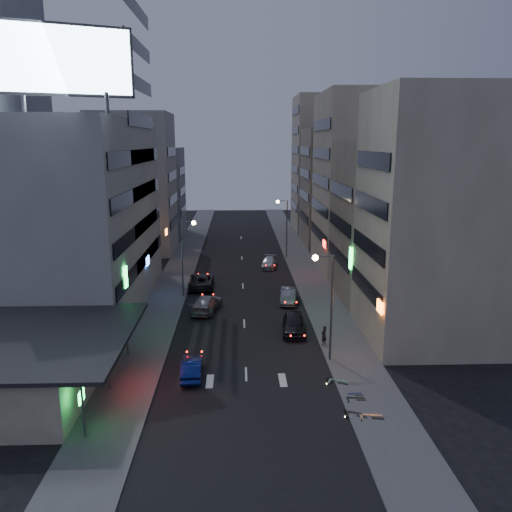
{
  "coord_description": "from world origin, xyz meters",
  "views": [
    {
      "loc": [
        -0.47,
        -28.38,
        16.0
      ],
      "look_at": [
        1.1,
        15.04,
        6.01
      ],
      "focal_mm": 35.0,
      "sensor_mm": 36.0,
      "label": 1
    }
  ],
  "objects_px": {
    "parked_car_right_near": "(294,324)",
    "road_car_blue": "(192,368)",
    "parked_car_right_far": "(269,262)",
    "scooter_silver_a": "(383,406)",
    "scooter_silver_b": "(350,374)",
    "road_car_silver": "(206,304)",
    "scooter_black_b": "(365,389)",
    "parked_car_right_mid": "(288,296)",
    "person": "(324,335)",
    "parked_car_left": "(201,281)",
    "scooter_black_a": "(368,406)",
    "scooter_blue": "(362,386)"
  },
  "relations": [
    {
      "from": "parked_car_right_near",
      "to": "road_car_blue",
      "type": "bearing_deg",
      "value": -130.42
    },
    {
      "from": "parked_car_right_far",
      "to": "scooter_silver_a",
      "type": "bearing_deg",
      "value": -75.16
    },
    {
      "from": "scooter_silver_b",
      "to": "road_car_silver",
      "type": "bearing_deg",
      "value": 58.67
    },
    {
      "from": "road_car_silver",
      "to": "scooter_silver_a",
      "type": "xyz_separation_m",
      "value": [
        11.65,
        -19.38,
        -0.04
      ]
    },
    {
      "from": "scooter_black_b",
      "to": "parked_car_right_mid",
      "type": "bearing_deg",
      "value": 11.29
    },
    {
      "from": "scooter_silver_a",
      "to": "road_car_blue",
      "type": "bearing_deg",
      "value": 72.09
    },
    {
      "from": "person",
      "to": "scooter_black_b",
      "type": "bearing_deg",
      "value": 53.13
    },
    {
      "from": "road_car_blue",
      "to": "parked_car_left",
      "type": "bearing_deg",
      "value": -89.94
    },
    {
      "from": "parked_car_right_near",
      "to": "scooter_silver_b",
      "type": "bearing_deg",
      "value": -68.78
    },
    {
      "from": "parked_car_right_near",
      "to": "parked_car_right_mid",
      "type": "relative_size",
      "value": 1.09
    },
    {
      "from": "parked_car_right_mid",
      "to": "scooter_silver_a",
      "type": "distance_m",
      "value": 22.05
    },
    {
      "from": "parked_car_right_near",
      "to": "scooter_silver_a",
      "type": "relative_size",
      "value": 2.36
    },
    {
      "from": "parked_car_left",
      "to": "road_car_silver",
      "type": "height_order",
      "value": "parked_car_left"
    },
    {
      "from": "parked_car_right_near",
      "to": "parked_car_left",
      "type": "xyz_separation_m",
      "value": [
        -8.86,
        13.74,
        0.0
      ]
    },
    {
      "from": "parked_car_right_near",
      "to": "person",
      "type": "relative_size",
      "value": 3.0
    },
    {
      "from": "scooter_black_a",
      "to": "scooter_silver_b",
      "type": "relative_size",
      "value": 0.9
    },
    {
      "from": "scooter_black_a",
      "to": "scooter_silver_a",
      "type": "bearing_deg",
      "value": -73.7
    },
    {
      "from": "scooter_silver_b",
      "to": "road_car_blue",
      "type": "bearing_deg",
      "value": 106.26
    },
    {
      "from": "parked_car_right_far",
      "to": "scooter_black_a",
      "type": "distance_m",
      "value": 36.44
    },
    {
      "from": "scooter_black_a",
      "to": "person",
      "type": "bearing_deg",
      "value": 27.63
    },
    {
      "from": "parked_car_right_far",
      "to": "scooter_black_b",
      "type": "distance_m",
      "value": 34.43
    },
    {
      "from": "parked_car_right_far",
      "to": "scooter_silver_b",
      "type": "xyz_separation_m",
      "value": [
        3.46,
        -32.11,
        0.07
      ]
    },
    {
      "from": "parked_car_right_near",
      "to": "scooter_black_a",
      "type": "bearing_deg",
      "value": -72.79
    },
    {
      "from": "parked_car_right_far",
      "to": "road_car_blue",
      "type": "relative_size",
      "value": 1.13
    },
    {
      "from": "scooter_silver_b",
      "to": "parked_car_right_near",
      "type": "bearing_deg",
      "value": 40.14
    },
    {
      "from": "person",
      "to": "scooter_silver_b",
      "type": "relative_size",
      "value": 0.8
    },
    {
      "from": "parked_car_right_near",
      "to": "road_car_silver",
      "type": "height_order",
      "value": "parked_car_right_near"
    },
    {
      "from": "road_car_silver",
      "to": "scooter_black_b",
      "type": "bearing_deg",
      "value": 134.94
    },
    {
      "from": "parked_car_right_far",
      "to": "person",
      "type": "distance_m",
      "value": 25.89
    },
    {
      "from": "person",
      "to": "road_car_blue",
      "type": "bearing_deg",
      "value": -18.71
    },
    {
      "from": "scooter_black_a",
      "to": "parked_car_left",
      "type": "bearing_deg",
      "value": 46.33
    },
    {
      "from": "road_car_blue",
      "to": "scooter_silver_a",
      "type": "xyz_separation_m",
      "value": [
        11.83,
        -5.65,
        0.08
      ]
    },
    {
      "from": "scooter_black_a",
      "to": "scooter_silver_b",
      "type": "xyz_separation_m",
      "value": [
        -0.21,
        4.15,
        0.06
      ]
    },
    {
      "from": "scooter_silver_a",
      "to": "scooter_blue",
      "type": "relative_size",
      "value": 1.26
    },
    {
      "from": "parked_car_left",
      "to": "scooter_silver_b",
      "type": "distance_m",
      "value": 25.84
    },
    {
      "from": "parked_car_right_far",
      "to": "scooter_blue",
      "type": "xyz_separation_m",
      "value": [
        3.94,
        -33.61,
        -0.04
      ]
    },
    {
      "from": "person",
      "to": "parked_car_left",
      "type": "bearing_deg",
      "value": -101.67
    },
    {
      "from": "scooter_black_a",
      "to": "scooter_silver_a",
      "type": "xyz_separation_m",
      "value": [
        0.86,
        -0.1,
        0.07
      ]
    },
    {
      "from": "person",
      "to": "scooter_silver_b",
      "type": "xyz_separation_m",
      "value": [
        0.66,
        -6.37,
        -0.19
      ]
    },
    {
      "from": "parked_car_left",
      "to": "scooter_black_b",
      "type": "distance_m",
      "value": 27.95
    },
    {
      "from": "parked_car_right_far",
      "to": "scooter_silver_b",
      "type": "relative_size",
      "value": 2.28
    },
    {
      "from": "scooter_silver_b",
      "to": "scooter_black_b",
      "type": "bearing_deg",
      "value": -142.08
    },
    {
      "from": "road_car_blue",
      "to": "person",
      "type": "xyz_separation_m",
      "value": [
        10.09,
        4.96,
        0.26
      ]
    },
    {
      "from": "road_car_blue",
      "to": "scooter_blue",
      "type": "relative_size",
      "value": 2.48
    },
    {
      "from": "road_car_silver",
      "to": "scooter_silver_a",
      "type": "relative_size",
      "value": 2.66
    },
    {
      "from": "road_car_silver",
      "to": "parked_car_left",
      "type": "bearing_deg",
      "value": -70.39
    },
    {
      "from": "scooter_silver_a",
      "to": "scooter_black_a",
      "type": "bearing_deg",
      "value": 91.09
    },
    {
      "from": "parked_car_right_near",
      "to": "road_car_silver",
      "type": "bearing_deg",
      "value": 148.31
    },
    {
      "from": "parked_car_right_far",
      "to": "road_car_blue",
      "type": "distance_m",
      "value": 31.55
    },
    {
      "from": "parked_car_left",
      "to": "scooter_silver_b",
      "type": "relative_size",
      "value": 2.96
    }
  ]
}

